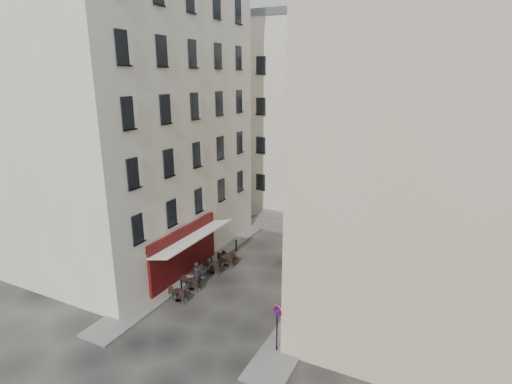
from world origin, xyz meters
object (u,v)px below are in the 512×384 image
Objects in this scene: no_parking_sign at (277,320)px; bistro_table_b at (191,283)px; bistro_table_a at (178,294)px; pedestrian at (197,275)px.

no_parking_sign is 8.00m from bistro_table_b.
bistro_table_b is (-0.05, 1.46, 0.00)m from bistro_table_a.
bistro_table_a is at bearing -173.94° from no_parking_sign.
bistro_table_a is 1.00× the size of bistro_table_b.
pedestrian is at bearing 74.22° from bistro_table_b.
bistro_table_b is at bearing 59.76° from pedestrian.
no_parking_sign is at bearing -23.29° from bistro_table_b.
bistro_table_b is (-7.24, 3.11, -1.38)m from no_parking_sign.
no_parking_sign reaches higher than bistro_table_b.
bistro_table_a is at bearing -87.87° from bistro_table_b.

